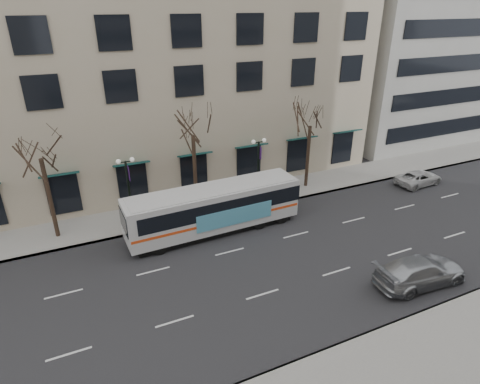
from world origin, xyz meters
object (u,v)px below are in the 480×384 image
tree_far_mid (192,123)px  silver_car (420,271)px  city_bus (215,208)px  lamp_post_right (258,167)px  lamp_post_left (129,189)px  tree_far_right (311,114)px  white_pickup (419,178)px  tree_far_left (38,144)px

tree_far_mid → silver_car: (8.61, -13.91, -6.10)m
city_bus → lamp_post_right: bearing=30.1°
lamp_post_left → lamp_post_right: bearing=0.0°
tree_far_right → white_pickup: bearing=-21.3°
tree_far_right → tree_far_mid: bearing=180.0°
lamp_post_right → silver_car: bearing=-74.9°
tree_far_right → lamp_post_left: tree_far_right is taller
tree_far_mid → city_bus: (0.16, -3.59, -5.10)m
lamp_post_right → silver_car: 13.95m
silver_car → lamp_post_left: bearing=49.1°
lamp_post_right → city_bus: lamp_post_right is taller
tree_far_mid → lamp_post_left: (-4.99, -0.60, -3.96)m
white_pickup → city_bus: bearing=86.0°
lamp_post_right → city_bus: size_ratio=0.43×
tree_far_right → city_bus: tree_far_right is taller
silver_car → white_pickup: 14.85m
tree_far_mid → lamp_post_right: bearing=-6.8°
tree_far_right → silver_car: bearing=-95.7°
tree_far_right → lamp_post_left: size_ratio=1.55×
white_pickup → tree_far_left: bearing=79.1°
tree_far_right → lamp_post_left: bearing=-177.7°
tree_far_left → lamp_post_right: (15.01, -0.60, -3.75)m
tree_far_right → city_bus: size_ratio=0.66×
tree_far_mid → city_bus: tree_far_mid is taller
tree_far_left → tree_far_mid: tree_far_mid is taller
city_bus → silver_car: 13.37m
silver_car → tree_far_left: bearing=56.7°
tree_far_mid → silver_car: size_ratio=1.54×
tree_far_left → lamp_post_right: size_ratio=1.60×
tree_far_right → silver_car: (-1.39, -13.91, -5.61)m
tree_far_mid → silver_car: tree_far_mid is taller
lamp_post_left → white_pickup: 24.64m
tree_far_left → lamp_post_left: 6.29m
tree_far_mid → lamp_post_left: bearing=-173.1°
tree_far_left → silver_car: size_ratio=1.50×
tree_far_left → city_bus: bearing=-19.5°
city_bus → silver_car: bearing=-52.3°
city_bus → tree_far_right: bearing=18.5°
tree_far_left → white_pickup: size_ratio=1.88×
silver_car → white_pickup: size_ratio=1.26×
tree_far_mid → white_pickup: bearing=-10.7°
lamp_post_left → tree_far_mid: bearing=6.9°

